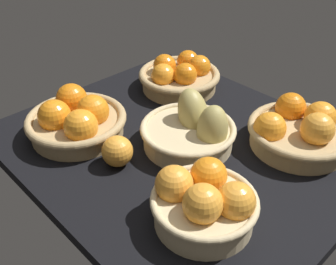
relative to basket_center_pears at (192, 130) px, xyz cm
name	(u,v)px	position (x,y,z in cm)	size (l,w,h in cm)	color
market_tray	(181,148)	(-2.17, -1.42, -5.67)	(84.00, 72.00, 3.00)	black
basket_center_pears	(192,130)	(0.00, 0.00, 0.00)	(23.44, 23.44, 14.78)	#D3BC8C
basket_far_left	(179,76)	(-22.95, 18.70, 0.01)	(24.75, 24.75, 10.18)	tan
basket_near_left	(76,120)	(-23.40, -17.94, 0.17)	(25.49, 25.49, 10.80)	tan
basket_near_right	(204,202)	(18.88, -16.55, 0.77)	(20.82, 20.82, 11.70)	#D3BC8C
basket_far_right	(299,130)	(18.11, 18.80, 0.19)	(25.22, 25.22, 11.34)	tan
loose_orange_front_gap	(117,151)	(-6.56, -17.89, -0.53)	(7.28, 7.28, 7.28)	#F49E33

